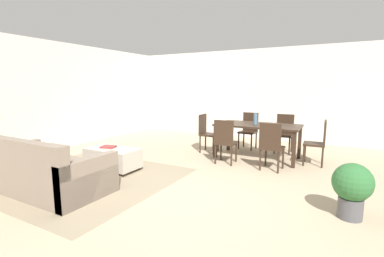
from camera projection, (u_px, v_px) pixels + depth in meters
The scene contains 16 objects.
ground_plane at pixel (187, 196), 3.97m from camera, with size 10.80×10.80×0.00m, color tan.
wall_back at pixel (270, 94), 8.10m from camera, with size 9.00×0.12×2.70m, color silver.
wall_left at pixel (30, 97), 6.34m from camera, with size 0.12×11.00×2.70m, color silver.
area_rug at pixel (84, 178), 4.74m from camera, with size 3.00×2.80×0.01m, color gray.
couch at pixel (44, 172), 4.16m from camera, with size 2.05×0.99×0.86m.
ottoman_table at pixel (113, 158), 5.19m from camera, with size 1.02×0.56×0.42m.
dining_table at pixel (258, 128), 6.00m from camera, with size 1.79×0.93×0.76m.
dining_chair_near_left at pixel (225, 139), 5.54m from camera, with size 0.42×0.42×0.92m.
dining_chair_near_right at pixel (271, 144), 5.09m from camera, with size 0.42×0.42×0.92m.
dining_chair_far_left at pixel (249, 128), 6.99m from camera, with size 0.43×0.43×0.92m.
dining_chair_far_right at pixel (284, 131), 6.56m from camera, with size 0.41×0.41×0.92m.
dining_chair_head_east at pixel (319, 140), 5.45m from camera, with size 0.42×0.42×0.92m.
dining_chair_head_west at pixel (206, 131), 6.61m from camera, with size 0.42×0.42×0.92m.
vase_centerpiece at pixel (255, 119), 5.97m from camera, with size 0.09×0.09×0.24m, color slate.
book_on_ottoman at pixel (108, 147), 5.23m from camera, with size 0.26×0.20×0.03m, color maroon.
potted_plant at pixel (352, 187), 3.25m from camera, with size 0.46×0.46×0.68m.
Camera 1 is at (1.88, -3.27, 1.58)m, focal length 25.41 mm.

